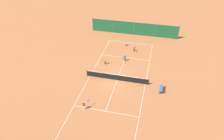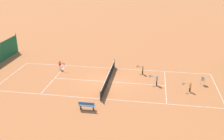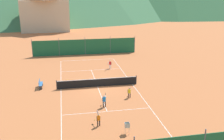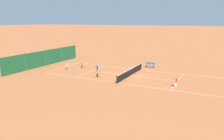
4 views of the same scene
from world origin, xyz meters
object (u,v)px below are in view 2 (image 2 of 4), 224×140
(player_near_service, at_px, (156,79))
(tennis_ball_alley_right, at_px, (85,66))
(player_near_baseline, at_px, (60,64))
(player_far_service, at_px, (142,69))
(tennis_ball_near_corner, at_px, (82,64))
(tennis_ball_mid_court, at_px, (180,92))
(tennis_net, at_px, (108,78))
(ball_hopper, at_px, (202,79))
(courtside_bench, at_px, (87,105))
(tennis_ball_by_net_left, at_px, (75,93))
(player_far_baseline, at_px, (190,86))

(player_near_service, distance_m, tennis_ball_alley_right, 10.23)
(player_near_service, bearing_deg, player_near_baseline, 77.23)
(player_far_service, bearing_deg, tennis_ball_near_corner, 76.39)
(player_near_baseline, height_order, tennis_ball_mid_court, player_near_baseline)
(tennis_ball_alley_right, bearing_deg, tennis_net, -138.17)
(player_near_service, xyz_separation_m, tennis_ball_near_corner, (4.81, 9.70, -0.67))
(tennis_ball_near_corner, bearing_deg, player_far_service, -103.61)
(ball_hopper, bearing_deg, tennis_ball_mid_court, 130.59)
(tennis_ball_alley_right, height_order, courtside_bench, courtside_bench)
(tennis_ball_alley_right, distance_m, tennis_ball_by_net_left, 7.68)
(player_far_baseline, bearing_deg, tennis_ball_by_net_left, 100.71)
(player_near_baseline, relative_size, tennis_ball_near_corner, 18.28)
(player_near_baseline, xyz_separation_m, courtside_bench, (-8.99, -5.73, -0.25))
(tennis_ball_alley_right, height_order, tennis_ball_mid_court, same)
(player_near_baseline, height_order, ball_hopper, player_near_baseline)
(player_near_service, distance_m, tennis_ball_near_corner, 10.85)
(tennis_ball_near_corner, bearing_deg, ball_hopper, -104.62)
(tennis_ball_by_net_left, height_order, tennis_ball_near_corner, same)
(player_near_baseline, distance_m, tennis_ball_alley_right, 3.31)
(player_far_baseline, height_order, tennis_ball_mid_court, player_far_baseline)
(player_near_baseline, bearing_deg, ball_hopper, -95.87)
(player_far_baseline, relative_size, tennis_ball_by_net_left, 16.49)
(tennis_ball_mid_court, relative_size, tennis_ball_by_net_left, 1.00)
(player_near_baseline, relative_size, player_far_service, 1.10)
(player_near_baseline, bearing_deg, tennis_ball_alley_right, -59.21)
(player_near_baseline, distance_m, tennis_ball_near_corner, 3.18)
(tennis_ball_by_net_left, bearing_deg, tennis_ball_near_corner, 9.45)
(tennis_ball_alley_right, xyz_separation_m, ball_hopper, (-3.41, -14.24, 0.63))
(tennis_ball_by_net_left, bearing_deg, tennis_ball_alley_right, 6.47)
(player_near_service, bearing_deg, player_far_service, 30.54)
(player_near_baseline, bearing_deg, player_near_service, -102.77)
(tennis_ball_alley_right, bearing_deg, tennis_ball_by_net_left, -173.53)
(tennis_ball_near_corner, height_order, ball_hopper, ball_hopper)
(tennis_ball_mid_court, bearing_deg, player_near_baseline, 74.74)
(tennis_ball_near_corner, bearing_deg, courtside_bench, -162.84)
(player_far_service, bearing_deg, tennis_ball_alley_right, 78.68)
(tennis_ball_near_corner, xyz_separation_m, ball_hopper, (-3.84, -14.72, 0.63))
(player_near_service, xyz_separation_m, tennis_ball_alley_right, (4.38, 9.22, -0.67))
(player_far_baseline, bearing_deg, courtside_bench, 118.35)
(player_near_service, bearing_deg, tennis_net, 89.18)
(player_far_service, bearing_deg, player_far_baseline, -127.23)
(player_far_baseline, distance_m, tennis_ball_by_net_left, 12.02)
(tennis_ball_by_net_left, distance_m, courtside_bench, 3.68)
(player_near_baseline, height_order, tennis_ball_near_corner, player_near_baseline)
(tennis_ball_alley_right, distance_m, ball_hopper, 14.66)
(player_far_service, bearing_deg, tennis_ball_by_net_left, 132.61)
(tennis_ball_by_net_left, xyz_separation_m, tennis_ball_near_corner, (8.07, 1.34, 0.00))
(ball_hopper, bearing_deg, courtside_bench, 122.64)
(player_near_baseline, relative_size, courtside_bench, 0.80)
(tennis_net, distance_m, tennis_ball_near_corner, 6.43)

